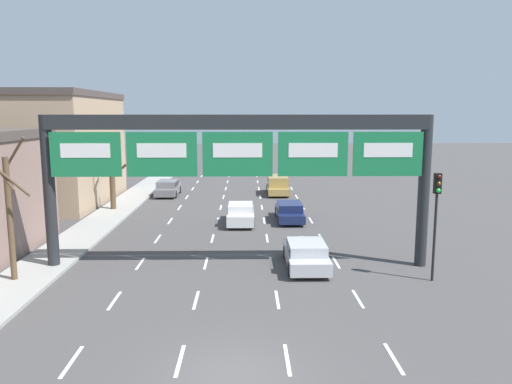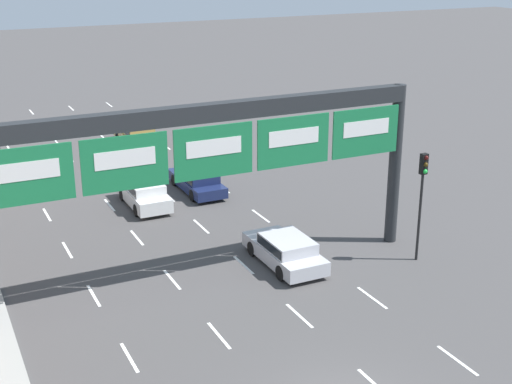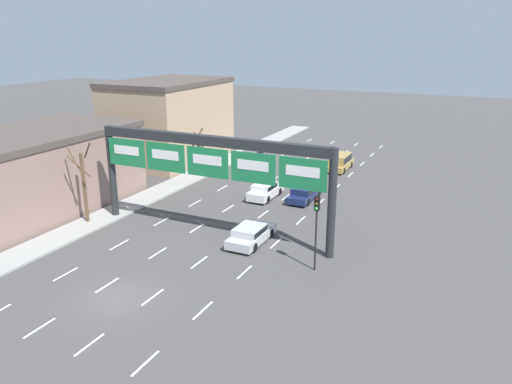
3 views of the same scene
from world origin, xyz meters
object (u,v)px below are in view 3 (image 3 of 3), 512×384
Objects in this scene: tree_bare_second at (199,150)px; car_silver at (251,234)px; sign_gantry at (209,159)px; traffic_light_near_gantry at (316,218)px; car_navy at (305,192)px; car_grey at (254,155)px; car_white at (265,190)px; tree_bare_closest at (84,183)px; suv_gold at (340,161)px.

car_silver is at bearing -47.99° from tree_bare_second.
traffic_light_near_gantry is at bearing -14.37° from sign_gantry.
car_silver is at bearing 158.95° from traffic_light_near_gantry.
car_navy is 1.00× the size of traffic_light_near_gantry.
car_grey is 1.02× the size of car_silver.
car_white is 0.91× the size of traffic_light_near_gantry.
tree_bare_second is (-13.33, 3.94, 1.71)m from car_navy.
car_white is (0.01, 9.59, -5.00)m from sign_gantry.
tree_bare_second reaches higher than car_silver.
traffic_light_near_gantry reaches higher than car_navy.
car_grey is 0.74× the size of tree_bare_closest.
car_silver is at bearing 8.63° from tree_bare_closest.
tree_bare_second is (0.06, 16.70, -0.92)m from tree_bare_closest.
car_navy is 1.00× the size of suv_gold.
car_navy is at bearing 43.59° from tree_bare_closest.
car_grey is 14.94m from car_navy.
car_silver is 1.01× the size of tree_bare_second.
traffic_light_near_gantry reaches higher than car_white.
sign_gantry is 22.78m from suv_gold.
traffic_light_near_gantry is at bearing -77.23° from suv_gold.
car_white is at bearing 108.77° from car_silver.
tree_bare_closest is (-9.97, -11.75, 2.58)m from car_white.
car_silver is (10.09, -21.65, -0.04)m from car_grey.
car_grey is 1.03× the size of tree_bare_second.
car_grey is at bearing 114.99° from car_silver.
car_grey is 28.54m from traffic_light_near_gantry.
car_silver is 0.95× the size of traffic_light_near_gantry.
tree_bare_closest is 1.38× the size of tree_bare_second.
traffic_light_near_gantry is at bearing -41.91° from tree_bare_second.
suv_gold is at bearing 81.46° from sign_gantry.
car_grey is (-6.77, 21.50, -5.00)m from sign_gantry.
suv_gold is (-0.02, 22.17, 0.24)m from car_silver.
car_silver reaches higher than car_navy.
car_white is 0.95× the size of car_grey.
car_silver is (-0.11, -10.74, 0.01)m from car_navy.
suv_gold reaches higher than car_grey.
car_white is at bearing 49.68° from tree_bare_closest.
suv_gold is at bearing 102.77° from traffic_light_near_gantry.
car_navy is at bearing -46.93° from car_grey.
suv_gold is 0.77× the size of tree_bare_closest.
tree_bare_second is (-13.21, -7.49, 1.46)m from suv_gold.
tree_bare_closest is at bearing 179.71° from traffic_light_near_gantry.
traffic_light_near_gantry is at bearing -21.05° from car_silver.
car_grey is at bearing 123.25° from traffic_light_near_gantry.
car_silver is 6.50m from traffic_light_near_gantry.
sign_gantry is 12.22m from car_navy.
tree_bare_closest reaches higher than traffic_light_near_gantry.
tree_bare_second reaches higher than car_grey.
car_white reaches higher than car_grey.
car_navy is 11.43m from suv_gold.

